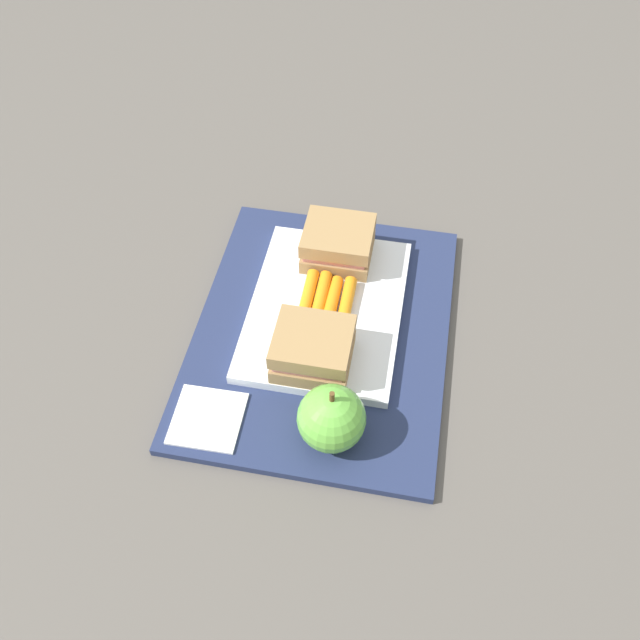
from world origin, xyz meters
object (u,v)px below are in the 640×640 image
at_px(carrot_sticks_bundle, 326,301).
at_px(paper_napkin, 208,418).
at_px(sandwich_half_left, 338,243).
at_px(food_tray, 326,309).
at_px(apple, 331,418).
at_px(sandwich_half_right, 313,349).

bearing_deg(carrot_sticks_bundle, paper_napkin, -30.30).
height_order(sandwich_half_left, paper_napkin, sandwich_half_left).
relative_size(food_tray, sandwich_half_left, 2.88).
height_order(sandwich_half_left, apple, apple).
bearing_deg(food_tray, sandwich_half_left, 180.00).
distance_m(sandwich_half_left, sandwich_half_right, 0.16).
height_order(food_tray, sandwich_half_right, sandwich_half_right).
height_order(food_tray, apple, apple).
bearing_deg(food_tray, apple, 12.06).
height_order(sandwich_half_right, paper_napkin, sandwich_half_right).
bearing_deg(sandwich_half_left, apple, 8.10).
relative_size(sandwich_half_left, carrot_sticks_bundle, 1.02).
bearing_deg(food_tray, sandwich_half_right, 0.00).
bearing_deg(food_tray, paper_napkin, -30.26).
bearing_deg(sandwich_half_right, food_tray, 180.00).
relative_size(food_tray, carrot_sticks_bundle, 2.92).
relative_size(food_tray, apple, 2.93).
xyz_separation_m(sandwich_half_left, paper_napkin, (0.24, -0.09, -0.03)).
relative_size(carrot_sticks_bundle, apple, 1.00).
distance_m(sandwich_half_right, apple, 0.08).
distance_m(sandwich_half_right, carrot_sticks_bundle, 0.08).
xyz_separation_m(sandwich_half_left, carrot_sticks_bundle, (0.08, 0.00, -0.01)).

